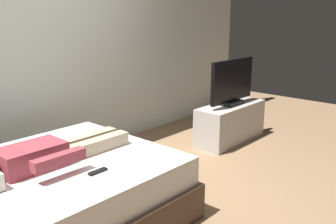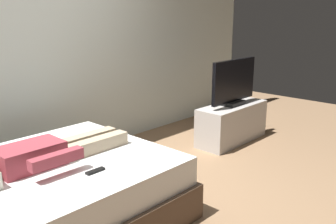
{
  "view_description": "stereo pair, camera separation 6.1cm",
  "coord_description": "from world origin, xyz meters",
  "px_view_note": "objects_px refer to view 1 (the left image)",
  "views": [
    {
      "loc": [
        -2.12,
        -2.04,
        1.66
      ],
      "look_at": [
        0.57,
        0.38,
        0.69
      ],
      "focal_mm": 39.64,
      "sensor_mm": 36.0,
      "label": 1
    },
    {
      "loc": [
        -2.08,
        -2.09,
        1.66
      ],
      "look_at": [
        0.57,
        0.38,
        0.69
      ],
      "focal_mm": 39.64,
      "sensor_mm": 36.0,
      "label": 2
    }
  ],
  "objects_px": {
    "person": "(48,154)",
    "remote": "(98,171)",
    "bed": "(50,199)",
    "tv": "(232,83)",
    "tv_stand": "(230,123)"
  },
  "relations": [
    {
      "from": "bed",
      "to": "person",
      "type": "relative_size",
      "value": 1.52
    },
    {
      "from": "person",
      "to": "tv_stand",
      "type": "xyz_separation_m",
      "value": [
        2.71,
        0.1,
        -0.37
      ]
    },
    {
      "from": "bed",
      "to": "person",
      "type": "distance_m",
      "value": 0.36
    },
    {
      "from": "bed",
      "to": "tv",
      "type": "height_order",
      "value": "tv"
    },
    {
      "from": "remote",
      "to": "bed",
      "type": "bearing_deg",
      "value": 115.04
    },
    {
      "from": "bed",
      "to": "tv_stand",
      "type": "height_order",
      "value": "bed"
    },
    {
      "from": "person",
      "to": "remote",
      "type": "relative_size",
      "value": 8.4
    },
    {
      "from": "person",
      "to": "remote",
      "type": "bearing_deg",
      "value": -69.53
    },
    {
      "from": "remote",
      "to": "tv",
      "type": "distance_m",
      "value": 2.61
    },
    {
      "from": "person",
      "to": "tv",
      "type": "height_order",
      "value": "tv"
    },
    {
      "from": "bed",
      "to": "tv_stand",
      "type": "xyz_separation_m",
      "value": [
        2.73,
        0.12,
        -0.01
      ]
    },
    {
      "from": "bed",
      "to": "tv",
      "type": "bearing_deg",
      "value": 2.44
    },
    {
      "from": "tv",
      "to": "person",
      "type": "bearing_deg",
      "value": -177.95
    },
    {
      "from": "bed",
      "to": "remote",
      "type": "bearing_deg",
      "value": -64.96
    },
    {
      "from": "person",
      "to": "tv",
      "type": "relative_size",
      "value": 1.43
    }
  ]
}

